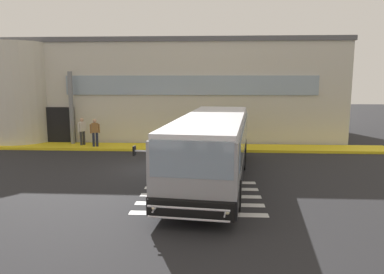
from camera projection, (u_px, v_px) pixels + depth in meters
The scene contains 8 objects.
ground_plane at pixel (162, 168), 17.58m from camera, with size 80.00×90.00×0.02m, color #232326.
bay_paint_stripes at pixel (200, 196), 13.32m from camera, with size 4.40×3.96×0.01m.
terminal_building at pixel (173, 89), 28.54m from camera, with size 23.54×13.80×6.78m.
boarding_curb at pixel (173, 147), 22.30m from camera, with size 25.74×2.00×0.15m, color yellow.
entry_support_column at pixel (71, 108), 22.88m from camera, with size 0.28×0.28×4.50m, color slate.
bus_main_foreground at pixel (213, 149), 15.21m from camera, with size 4.15×11.21×2.70m.
passenger_near_column at pixel (82, 130), 22.56m from camera, with size 0.40×0.49×1.68m.
passenger_by_doorway at pixel (95, 131), 22.07m from camera, with size 0.55×0.47×1.68m.
Camera 1 is at (2.43, -17.01, 4.23)m, focal length 34.30 mm.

